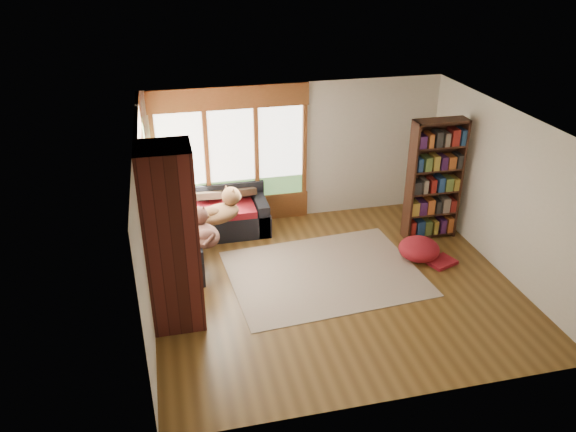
{
  "coord_description": "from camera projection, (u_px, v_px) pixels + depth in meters",
  "views": [
    {
      "loc": [
        -2.36,
        -7.02,
        4.91
      ],
      "look_at": [
        -0.59,
        0.65,
        0.95
      ],
      "focal_mm": 35.0,
      "sensor_mm": 36.0,
      "label": 1
    }
  ],
  "objects": [
    {
      "name": "wall_back",
      "position": [
        296.0,
        152.0,
        10.38
      ],
      "size": [
        5.5,
        0.04,
        2.6
      ],
      "primitive_type": "cube",
      "color": "silver",
      "rests_on": "ground"
    },
    {
      "name": "windows_back",
      "position": [
        232.0,
        155.0,
        10.09
      ],
      "size": [
        2.82,
        0.1,
        1.9
      ],
      "color": "brown",
      "rests_on": "wall_back"
    },
    {
      "name": "wall_right",
      "position": [
        505.0,
        193.0,
        8.76
      ],
      "size": [
        0.04,
        5.0,
        2.6
      ],
      "primitive_type": "cube",
      "color": "silver",
      "rests_on": "ground"
    },
    {
      "name": "wall_left",
      "position": [
        144.0,
        230.0,
        7.65
      ],
      "size": [
        0.04,
        5.0,
        2.6
      ],
      "primitive_type": "cube",
      "color": "silver",
      "rests_on": "ground"
    },
    {
      "name": "dog_tan",
      "position": [
        222.0,
        208.0,
        9.47
      ],
      "size": [
        0.95,
        0.87,
        0.46
      ],
      "rotation": [
        0.0,
        0.0,
        0.57
      ],
      "color": "brown",
      "rests_on": "sectional_sofa"
    },
    {
      "name": "dog_brindle",
      "position": [
        202.0,
        229.0,
        8.83
      ],
      "size": [
        0.6,
        0.85,
        0.44
      ],
      "rotation": [
        0.0,
        0.0,
        1.73
      ],
      "color": "#3C221C",
      "rests_on": "sectional_sofa"
    },
    {
      "name": "roller_blind",
      "position": [
        145.0,
        149.0,
        9.23
      ],
      "size": [
        0.03,
        0.72,
        0.9
      ],
      "primitive_type": "cube",
      "color": "#5D7D4D",
      "rests_on": "wall_left"
    },
    {
      "name": "wall_front",
      "position": [
        407.0,
        310.0,
        6.03
      ],
      "size": [
        5.5,
        0.04,
        2.6
      ],
      "primitive_type": "cube",
      "color": "silver",
      "rests_on": "ground"
    },
    {
      "name": "brick_chimney",
      "position": [
        172.0,
        239.0,
        7.42
      ],
      "size": [
        0.7,
        0.7,
        2.6
      ],
      "primitive_type": "cube",
      "color": "#471914",
      "rests_on": "ground"
    },
    {
      "name": "floor",
      "position": [
        334.0,
        284.0,
        8.79
      ],
      "size": [
        5.5,
        5.5,
        0.0
      ],
      "primitive_type": "plane",
      "color": "#533717",
      "rests_on": "ground"
    },
    {
      "name": "ceiling",
      "position": [
        341.0,
        124.0,
        7.62
      ],
      "size": [
        5.5,
        5.5,
        0.0
      ],
      "primitive_type": "plane",
      "color": "white"
    },
    {
      "name": "sectional_sofa",
      "position": [
        198.0,
        231.0,
        9.74
      ],
      "size": [
        2.2,
        2.2,
        0.8
      ],
      "rotation": [
        0.0,
        0.0,
        -0.03
      ],
      "color": "black",
      "rests_on": "ground"
    },
    {
      "name": "pouf",
      "position": [
        419.0,
        248.0,
        9.41
      ],
      "size": [
        0.86,
        0.86,
        0.37
      ],
      "primitive_type": "ellipsoid",
      "rotation": [
        0.0,
        0.0,
        0.32
      ],
      "color": "maroon",
      "rests_on": "area_rug"
    },
    {
      "name": "area_rug",
      "position": [
        324.0,
        273.0,
        9.08
      ],
      "size": [
        3.17,
        2.52,
        0.01
      ],
      "primitive_type": "cube",
      "rotation": [
        0.0,
        0.0,
        0.07
      ],
      "color": "beige",
      "rests_on": "ground"
    },
    {
      "name": "throw_pillows",
      "position": [
        201.0,
        204.0,
        9.59
      ],
      "size": [
        1.98,
        1.68,
        0.45
      ],
      "color": "#312419",
      "rests_on": "sectional_sofa"
    },
    {
      "name": "bookshelf",
      "position": [
        434.0,
        180.0,
        9.73
      ],
      "size": [
        0.93,
        0.31,
        2.18
      ],
      "color": "#391D13",
      "rests_on": "ground"
    },
    {
      "name": "windows_left",
      "position": [
        146.0,
        191.0,
        8.68
      ],
      "size": [
        0.1,
        2.62,
        1.9
      ],
      "color": "brown",
      "rests_on": "wall_left"
    }
  ]
}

